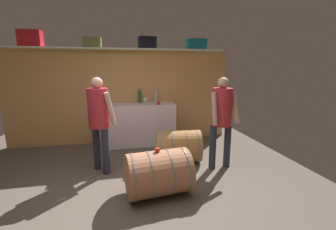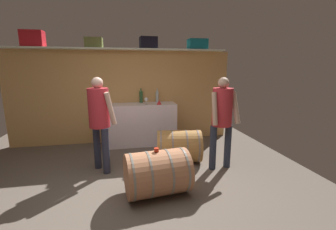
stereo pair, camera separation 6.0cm
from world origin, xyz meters
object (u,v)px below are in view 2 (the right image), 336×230
at_px(wine_barrel_far, 179,146).
at_px(toolcase_red, 33,39).
at_px(winemaker_pouring, 100,115).
at_px(toolcase_black, 148,43).
at_px(work_cabinet, 139,124).
at_px(tasting_cup, 156,150).
at_px(toolcase_olive, 94,43).
at_px(visitor_tasting, 222,114).
at_px(wine_barrel_near, 157,173).
at_px(wine_bottle_clear, 157,96).
at_px(toolcase_teal, 197,44).
at_px(red_funnel, 159,102).
at_px(wine_bottle_green, 141,96).
at_px(wine_glass, 146,100).

bearing_deg(wine_barrel_far, toolcase_red, 162.88).
bearing_deg(winemaker_pouring, toolcase_black, 111.07).
bearing_deg(work_cabinet, tasting_cup, -87.90).
bearing_deg(toolcase_olive, visitor_tasting, -35.41).
bearing_deg(wine_barrel_near, wine_bottle_clear, 74.28).
relative_size(toolcase_teal, wine_barrel_near, 0.46).
relative_size(work_cabinet, winemaker_pouring, 1.03).
xyz_separation_m(toolcase_red, red_funnel, (2.54, -0.35, -1.32)).
relative_size(toolcase_red, work_cabinet, 0.25).
height_order(toolcase_teal, wine_bottle_green, toolcase_teal).
bearing_deg(visitor_tasting, toolcase_red, -32.11).
height_order(wine_bottle_green, red_funnel, wine_bottle_green).
distance_m(wine_barrel_near, visitor_tasting, 1.52).
height_order(wine_barrel_far, tasting_cup, tasting_cup).
bearing_deg(wine_barrel_near, toolcase_teal, 53.80).
bearing_deg(wine_glass, toolcase_olive, 164.56).
bearing_deg(tasting_cup, toolcase_black, 85.78).
bearing_deg(toolcase_olive, work_cabinet, -8.03).
xyz_separation_m(toolcase_red, toolcase_black, (2.36, 0.00, -0.03)).
bearing_deg(wine_bottle_green, wine_bottle_clear, -9.23).
bearing_deg(work_cabinet, wine_bottle_clear, 16.70).
relative_size(wine_barrel_far, winemaker_pouring, 0.56).
distance_m(wine_barrel_far, visitor_tasting, 1.02).
height_order(toolcase_olive, wine_bottle_green, toolcase_olive).
bearing_deg(toolcase_olive, toolcase_black, 2.79).
relative_size(wine_glass, visitor_tasting, 0.10).
height_order(red_funnel, visitor_tasting, visitor_tasting).
height_order(red_funnel, winemaker_pouring, winemaker_pouring).
bearing_deg(wine_bottle_clear, red_funnel, -90.37).
distance_m(toolcase_olive, tasting_cup, 3.04).
height_order(toolcase_olive, toolcase_teal, toolcase_teal).
relative_size(work_cabinet, wine_barrel_near, 1.77).
bearing_deg(wine_glass, toolcase_red, 172.54).
relative_size(winemaker_pouring, visitor_tasting, 1.01).
bearing_deg(wine_barrel_near, red_funnel, 73.07).
relative_size(toolcase_olive, visitor_tasting, 0.23).
xyz_separation_m(toolcase_red, wine_barrel_far, (2.76, -1.33, -2.02)).
distance_m(toolcase_red, toolcase_teal, 3.50).
relative_size(tasting_cup, visitor_tasting, 0.04).
height_order(work_cabinet, wine_bottle_green, wine_bottle_green).
bearing_deg(wine_glass, toolcase_black, 71.21).
bearing_deg(red_funnel, toolcase_black, 116.82).
xyz_separation_m(wine_bottle_green, wine_barrel_far, (0.59, -1.35, -0.79)).
xyz_separation_m(wine_glass, red_funnel, (0.28, -0.06, -0.06)).
relative_size(work_cabinet, red_funnel, 15.07).
bearing_deg(toolcase_red, toolcase_olive, 0.03).
xyz_separation_m(toolcase_olive, toolcase_teal, (2.32, 0.00, 0.01)).
bearing_deg(toolcase_teal, wine_bottle_clear, -178.08).
distance_m(toolcase_teal, visitor_tasting, 2.18).
xyz_separation_m(red_funnel, wine_barrel_near, (-0.35, -2.02, -0.68)).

